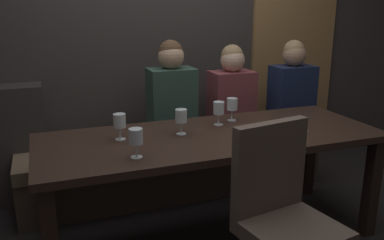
# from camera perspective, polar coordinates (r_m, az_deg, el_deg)

# --- Properties ---
(ground) EXTENTS (9.00, 9.00, 0.00)m
(ground) POSITION_cam_1_polar(r_m,az_deg,el_deg) (2.96, 2.57, -15.72)
(ground) COLOR black
(back_wall_tiled) EXTENTS (6.00, 0.12, 3.00)m
(back_wall_tiled) POSITION_cam_1_polar(r_m,az_deg,el_deg) (3.68, -4.80, 14.98)
(back_wall_tiled) COLOR #383330
(back_wall_tiled) RESTS_ON ground
(arched_door) EXTENTS (0.90, 0.05, 2.55)m
(arched_door) POSITION_cam_1_polar(r_m,az_deg,el_deg) (4.20, 14.04, 12.83)
(arched_door) COLOR olive
(arched_door) RESTS_ON ground
(dining_table) EXTENTS (2.20, 0.84, 0.74)m
(dining_table) POSITION_cam_1_polar(r_m,az_deg,el_deg) (2.68, 2.74, -3.75)
(dining_table) COLOR black
(dining_table) RESTS_ON ground
(banquette_bench) EXTENTS (2.50, 0.44, 0.45)m
(banquette_bench) POSITION_cam_1_polar(r_m,az_deg,el_deg) (3.45, -1.94, -6.75)
(banquette_bench) COLOR #4A3C2E
(banquette_bench) RESTS_ON ground
(chair_near_side) EXTENTS (0.51, 0.51, 0.98)m
(chair_near_side) POSITION_cam_1_polar(r_m,az_deg,el_deg) (2.17, 12.35, -11.76)
(chair_near_side) COLOR #302119
(chair_near_side) RESTS_ON ground
(diner_redhead) EXTENTS (0.36, 0.24, 0.84)m
(diner_redhead) POSITION_cam_1_polar(r_m,az_deg,el_deg) (3.25, -2.83, 3.28)
(diner_redhead) COLOR #2D473D
(diner_redhead) RESTS_ON banquette_bench
(diner_bearded) EXTENTS (0.36, 0.24, 0.78)m
(diner_bearded) POSITION_cam_1_polar(r_m,az_deg,el_deg) (3.47, 5.50, 3.57)
(diner_bearded) COLOR brown
(diner_bearded) RESTS_ON banquette_bench
(diner_far_end) EXTENTS (0.36, 0.24, 0.81)m
(diner_far_end) POSITION_cam_1_polar(r_m,az_deg,el_deg) (3.70, 13.67, 4.16)
(diner_far_end) COLOR #192342
(diner_far_end) RESTS_ON banquette_bench
(wine_glass_end_right) EXTENTS (0.08, 0.08, 0.16)m
(wine_glass_end_right) POSITION_cam_1_polar(r_m,az_deg,el_deg) (2.62, -1.51, 0.47)
(wine_glass_end_right) COLOR silver
(wine_glass_end_right) RESTS_ON dining_table
(wine_glass_center_front) EXTENTS (0.08, 0.08, 0.16)m
(wine_glass_center_front) POSITION_cam_1_polar(r_m,az_deg,el_deg) (2.55, -10.00, -0.20)
(wine_glass_center_front) COLOR silver
(wine_glass_center_front) RESTS_ON dining_table
(wine_glass_near_left) EXTENTS (0.08, 0.08, 0.16)m
(wine_glass_near_left) POSITION_cam_1_polar(r_m,az_deg,el_deg) (2.83, 3.72, 1.60)
(wine_glass_near_left) COLOR silver
(wine_glass_near_left) RESTS_ON dining_table
(wine_glass_end_left) EXTENTS (0.08, 0.08, 0.16)m
(wine_glass_end_left) POSITION_cam_1_polar(r_m,az_deg,el_deg) (2.24, -7.78, -2.37)
(wine_glass_end_left) COLOR silver
(wine_glass_end_left) RESTS_ON dining_table
(wine_glass_far_right) EXTENTS (0.08, 0.08, 0.16)m
(wine_glass_far_right) POSITION_cam_1_polar(r_m,az_deg,el_deg) (2.95, 5.58, 2.13)
(wine_glass_far_right) COLOR silver
(wine_glass_far_right) RESTS_ON dining_table
(espresso_cup) EXTENTS (0.12, 0.12, 0.06)m
(espresso_cup) POSITION_cam_1_polar(r_m,az_deg,el_deg) (2.47, 7.33, -2.78)
(espresso_cup) COLOR white
(espresso_cup) RESTS_ON dining_table
(dessert_plate) EXTENTS (0.19, 0.19, 0.05)m
(dessert_plate) POSITION_cam_1_polar(r_m,az_deg,el_deg) (2.79, 12.27, -1.15)
(dessert_plate) COLOR white
(dessert_plate) RESTS_ON dining_table
(fork_on_table) EXTENTS (0.03, 0.17, 0.01)m
(fork_on_table) POSITION_cam_1_polar(r_m,az_deg,el_deg) (2.86, 14.59, -1.09)
(fork_on_table) COLOR silver
(fork_on_table) RESTS_ON dining_table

